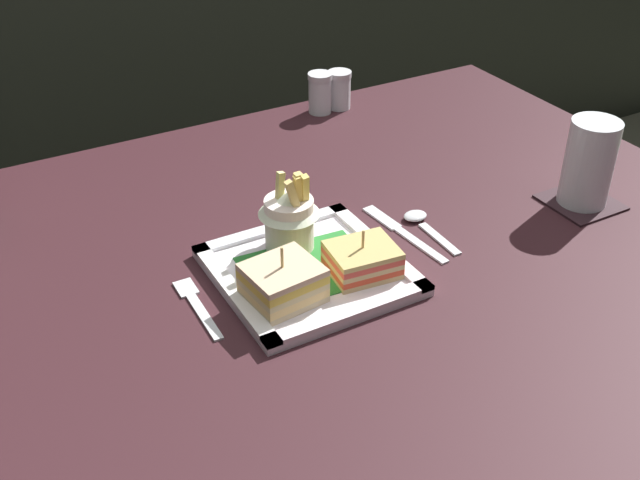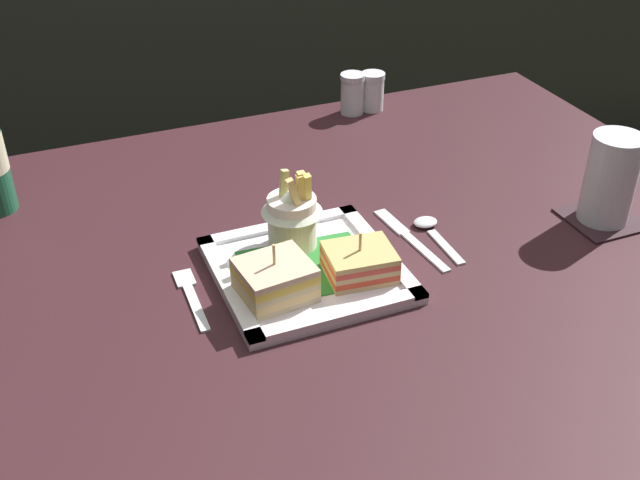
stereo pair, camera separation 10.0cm
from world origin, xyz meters
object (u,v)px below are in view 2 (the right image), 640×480
Objects in this scene: spoon at (430,228)px; sandwich_half_right at (360,263)px; dining_table at (332,318)px; water_glass at (609,185)px; fries_cup at (292,213)px; knife at (408,236)px; square_plate at (307,270)px; pepper_shaker at (372,94)px; salt_shaker at (352,96)px; sandwich_half_left at (275,280)px; fork at (191,295)px.

sandwich_half_right is at bearing -153.94° from spoon.
dining_table is 0.43m from water_glass.
knife is (0.16, -0.03, -0.06)m from fries_cup.
fries_cup is 0.45m from water_glass.
knife is 1.46× the size of spoon.
water_glass is (0.44, -0.04, 0.05)m from square_plate.
knife is 0.44m from pepper_shaker.
sandwich_half_left is at bearing -123.72° from salt_shaker.
square_plate reaches higher than knife.
sandwich_half_right is 0.22m from fork.
square_plate is 3.09× the size of salt_shaker.
fries_cup is 0.95× the size of spoon.
square_plate is at bearing -152.52° from dining_table.
dining_table is 16.53× the size of salt_shaker.
square_plate is 1.33× the size of knife.
sandwich_half_left reaches higher than knife.
water_glass is (0.44, -0.09, -0.00)m from fries_cup.
fork is at bearing -176.41° from dining_table.
dining_table is 9.46× the size of fork.
knife is at bearing 2.90° from fork.
water_glass reaches higher than square_plate.
fries_cup reaches higher than salt_shaker.
knife is 0.43m from salt_shaker.
fries_cup is 0.17m from knife.
pepper_shaker reaches higher than fork.
fries_cup reaches higher than sandwich_half_right.
sandwich_half_right is at bearing 0.00° from sandwich_half_left.
fork is at bearing -164.00° from fries_cup.
sandwich_half_right is (0.11, 0.00, -0.00)m from sandwich_half_left.
fries_cup reaches higher than knife.
sandwich_half_left reaches higher than pepper_shaker.
water_glass reaches higher than dining_table.
fork is (-0.09, 0.05, -0.03)m from sandwich_half_left.
fries_cup is 1.60× the size of pepper_shaker.
square_plate is 0.07m from sandwich_half_right.
sandwich_half_right is 0.53m from salt_shaker.
dining_table is at bearing 98.18° from sandwich_half_right.
sandwich_half_right is 0.54m from pepper_shaker.
salt_shaker reaches higher than spoon.
water_glass is 1.73× the size of salt_shaker.
fries_cup is at bearing 145.02° from dining_table.
square_plate is at bearing -4.64° from fork.
knife is (0.22, 0.07, -0.03)m from sandwich_half_left.
sandwich_half_right is 0.77× the size of spoon.
sandwich_half_left reaches higher than fork.
fries_cup reaches higher than pepper_shaker.
square_plate is 0.54m from pepper_shaker.
fork is at bearing -133.98° from salt_shaker.
dining_table is at bearing 3.59° from fork.
water_glass is at bearing -74.25° from pepper_shaker.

